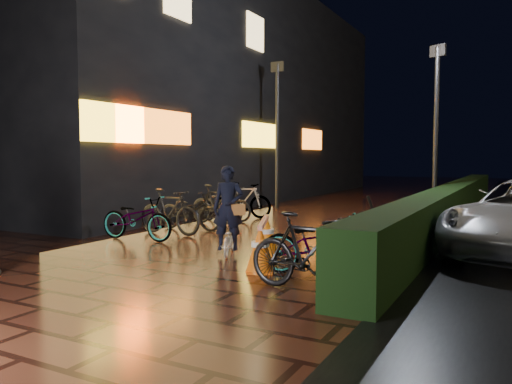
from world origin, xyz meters
The scene contains 10 objects.
ground centered at (0.00, 0.00, 0.00)m, with size 80.00×80.00×0.00m, color #381911.
hedge centered at (3.30, 8.00, 0.50)m, with size 0.70×20.00×1.00m, color black.
storefront_block centered at (-9.50, 11.50, 4.50)m, with size 12.09×22.00×9.00m.
lamp_post_hedge centered at (2.85, 7.41, 2.70)m, with size 0.46×0.25×4.90m.
lamp_post_sf centered at (-2.58, 8.49, 2.80)m, with size 0.49×0.14×5.10m.
cyclist centered at (0.27, 0.50, 0.61)m, with size 0.82×1.22×1.65m.
traffic_barrier centered at (1.15, 0.20, 0.37)m, with size 1.07×1.81×0.75m.
cart_assembly centered at (2.40, 3.46, 0.51)m, with size 0.69×0.59×0.99m.
parked_bikes_storefront centered at (-2.29, 3.28, 0.51)m, with size 2.12×5.25×1.07m.
parked_bikes_hedge centered at (2.41, -0.68, 0.51)m, with size 2.06×1.77×1.07m.
Camera 1 is at (4.99, -7.29, 1.80)m, focal length 35.00 mm.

